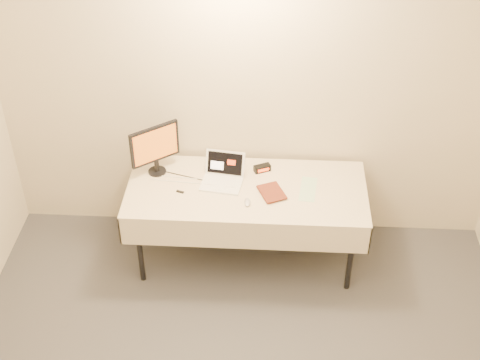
# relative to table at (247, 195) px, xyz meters

# --- Properties ---
(back_wall) EXTENTS (4.00, 0.10, 2.70)m
(back_wall) POSITION_rel_table_xyz_m (0.00, 0.45, 0.67)
(back_wall) COLOR beige
(back_wall) RESTS_ON ground
(table) EXTENTS (1.86, 0.81, 0.74)m
(table) POSITION_rel_table_xyz_m (0.00, 0.00, 0.00)
(table) COLOR black
(table) RESTS_ON ground
(laptop) EXTENTS (0.35, 0.33, 0.21)m
(laptop) POSITION_rel_table_xyz_m (-0.19, 0.09, 0.11)
(laptop) COLOR white
(laptop) RESTS_ON table
(monitor) EXTENTS (0.34, 0.27, 0.42)m
(monitor) POSITION_rel_table_xyz_m (-0.72, 0.17, 0.31)
(monitor) COLOR black
(monitor) RESTS_ON table
(book) EXTENTS (0.16, 0.09, 0.23)m
(book) POSITION_rel_table_xyz_m (0.12, -0.09, 0.18)
(book) COLOR #98351B
(book) RESTS_ON table
(alarm_clock) EXTENTS (0.14, 0.10, 0.05)m
(alarm_clock) POSITION_rel_table_xyz_m (0.11, 0.23, 0.09)
(alarm_clock) COLOR black
(alarm_clock) RESTS_ON table
(clicker) EXTENTS (0.05, 0.10, 0.02)m
(clicker) POSITION_rel_table_xyz_m (0.01, -0.18, 0.07)
(clicker) COLOR #B4B4B6
(clicker) RESTS_ON table
(paper_form) EXTENTS (0.16, 0.32, 0.00)m
(paper_form) POSITION_rel_table_xyz_m (0.48, 0.02, 0.06)
(paper_form) COLOR #B8E1B3
(paper_form) RESTS_ON table
(usb_dongle) EXTENTS (0.06, 0.04, 0.01)m
(usb_dongle) POSITION_rel_table_xyz_m (-0.51, -0.08, 0.07)
(usb_dongle) COLOR black
(usb_dongle) RESTS_ON table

